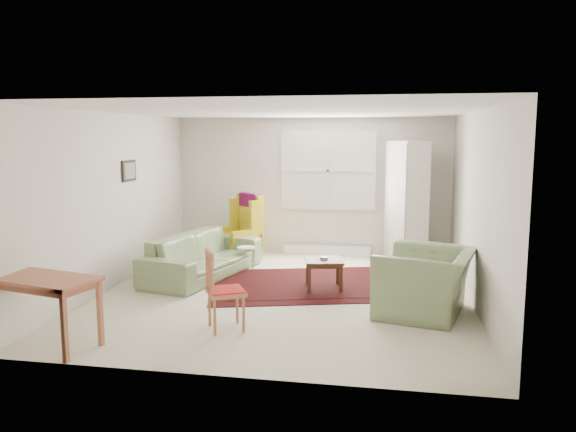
% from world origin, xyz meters
% --- Properties ---
extents(room, '(5.04, 5.54, 2.51)m').
position_xyz_m(room, '(0.02, 0.21, 1.26)').
color(room, beige).
rests_on(room, ground).
extents(rug, '(3.57, 2.79, 0.03)m').
position_xyz_m(rug, '(0.41, 0.58, 0.02)').
color(rug, black).
rests_on(rug, ground).
extents(sofa, '(1.40, 2.43, 0.92)m').
position_xyz_m(sofa, '(-1.42, 0.75, 0.46)').
color(sofa, '#70875A').
rests_on(sofa, ground).
extents(armchair, '(1.35, 1.46, 0.95)m').
position_xyz_m(armchair, '(1.86, -0.54, 0.48)').
color(armchair, '#70875A').
rests_on(armchair, ground).
extents(wingback_chair, '(0.97, 0.98, 1.17)m').
position_xyz_m(wingback_chair, '(-1.23, 2.02, 0.58)').
color(wingback_chair, gold).
rests_on(wingback_chair, ground).
extents(coffee_table, '(0.62, 0.62, 0.43)m').
position_xyz_m(coffee_table, '(0.51, 0.37, 0.22)').
color(coffee_table, '#3E2213').
rests_on(coffee_table, ground).
extents(stool, '(0.35, 0.35, 0.39)m').
position_xyz_m(stool, '(-0.87, 1.27, 0.19)').
color(stool, white).
rests_on(stool, ground).
extents(cabinet, '(0.75, 0.94, 2.09)m').
position_xyz_m(cabinet, '(1.70, 2.35, 1.04)').
color(cabinet, silver).
rests_on(cabinet, ground).
extents(desk, '(1.27, 0.84, 0.74)m').
position_xyz_m(desk, '(-2.10, -2.35, 0.37)').
color(desk, '#AC6445').
rests_on(desk, ground).
extents(desk_chair, '(0.54, 0.54, 0.91)m').
position_xyz_m(desk_chair, '(-0.38, -1.52, 0.46)').
color(desk_chair, '#AC6445').
rests_on(desk_chair, ground).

